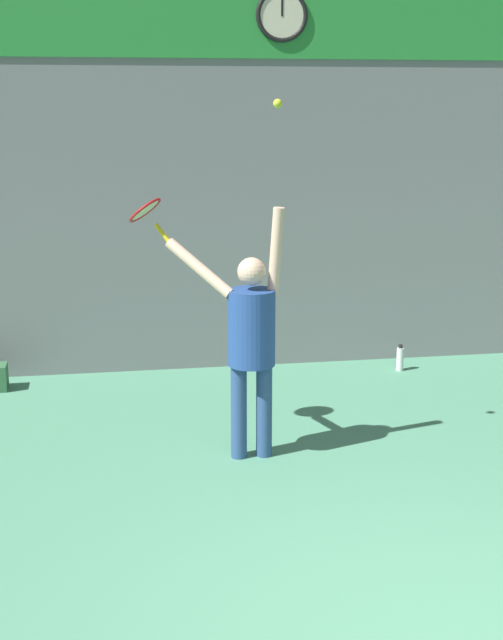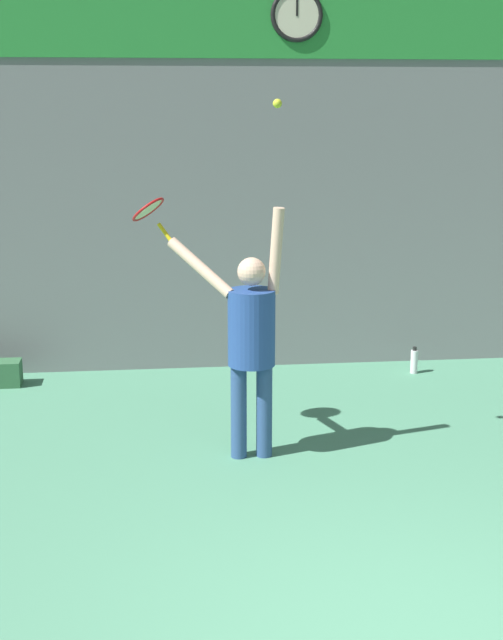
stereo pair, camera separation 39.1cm
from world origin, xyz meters
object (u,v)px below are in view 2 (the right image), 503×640
tennis_ball (277,103)px  scoreboard_clock (297,15)px  tennis_player (250,334)px  water_bottle (414,361)px  tennis_racket (149,211)px

tennis_ball → scoreboard_clock: bearing=78.0°
tennis_player → water_bottle: 3.04m
tennis_ball → tennis_racket: bearing=151.6°
tennis_racket → water_bottle: 3.72m
tennis_player → tennis_ball: (0.19, -0.08, 1.78)m
scoreboard_clock → water_bottle: scoreboard_clock is taller
scoreboard_clock → tennis_ball: bearing=-102.0°
tennis_player → tennis_ball: bearing=-22.3°
tennis_player → water_bottle: size_ratio=7.03×
tennis_player → tennis_racket: size_ratio=5.24×
scoreboard_clock → tennis_ball: scoreboard_clock is taller
tennis_ball → tennis_player: bearing=157.7°
tennis_player → water_bottle: tennis_player is taller
tennis_player → water_bottle: (2.00, 2.10, -0.90)m
tennis_player → tennis_racket: (-0.77, 0.44, 0.94)m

